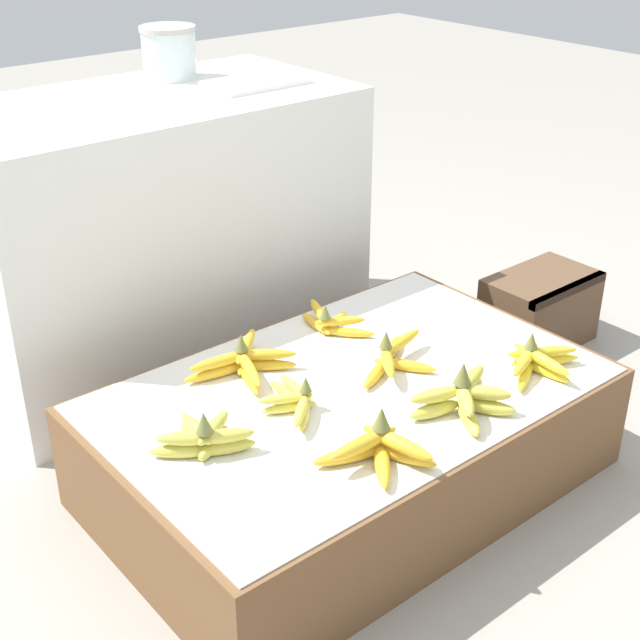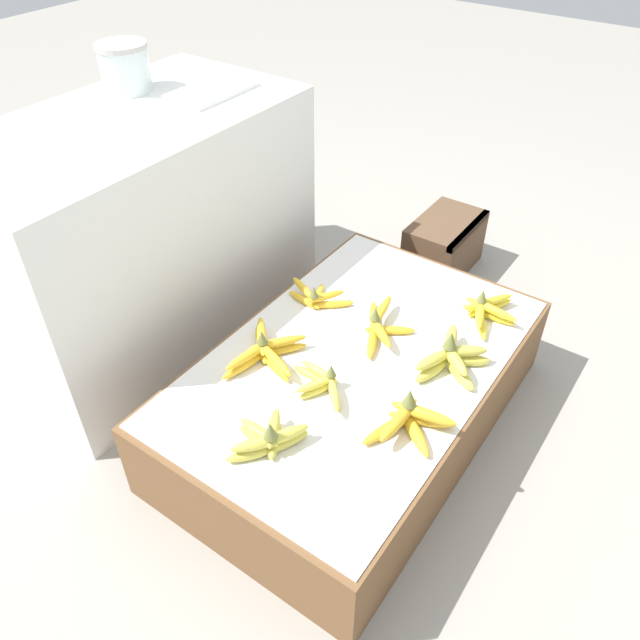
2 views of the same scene
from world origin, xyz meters
The scene contains 14 objects.
ground_plane centered at (0.00, 0.00, 0.00)m, with size 10.00×10.00×0.00m, color gray.
display_platform centered at (0.00, 0.00, 0.13)m, with size 1.12×0.71×0.26m.
back_vendor_table centered at (-0.01, 0.81, 0.38)m, with size 1.08×0.58×0.75m.
wooden_crate centered at (0.88, 0.15, 0.11)m, with size 0.33×0.21×0.22m.
banana_bunch_front_midleft centered at (-0.14, -0.24, 0.29)m, with size 0.20×0.18×0.11m.
banana_bunch_front_midright centered at (0.12, -0.23, 0.30)m, with size 0.24×0.17×0.11m.
banana_bunch_front_right centered at (0.37, -0.22, 0.29)m, with size 0.23×0.17×0.09m.
banana_bunch_middle_left centered at (-0.38, 0.00, 0.29)m, with size 0.19×0.16×0.10m.
banana_bunch_middle_midleft centered at (-0.15, 0.01, 0.29)m, with size 0.12×0.21×0.08m.
banana_bunch_middle_midright centered at (0.13, 0.01, 0.29)m, with size 0.25×0.19×0.09m.
banana_bunch_back_midleft centered at (-0.14, 0.20, 0.29)m, with size 0.25×0.23×0.09m.
banana_bunch_back_midright centered at (0.14, 0.23, 0.28)m, with size 0.14×0.22×0.08m.
glass_jar centered at (0.16, 0.96, 0.82)m, with size 0.16×0.16×0.14m.
foam_tray_white centered at (0.30, 0.74, 0.76)m, with size 0.27×0.15×0.02m.
Camera 1 is at (-1.12, -1.25, 1.31)m, focal length 50.00 mm.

